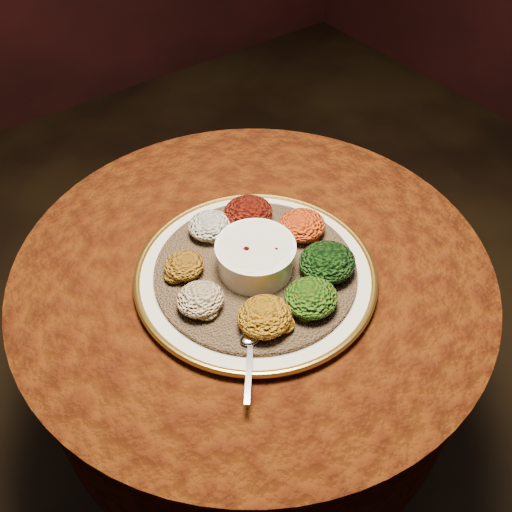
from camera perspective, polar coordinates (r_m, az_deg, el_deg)
table at (r=1.28m, az=-0.32°, el=-6.30°), size 0.96×0.96×0.73m
platter at (r=1.10m, az=-0.05°, el=-1.84°), size 0.55×0.55×0.02m
injera at (r=1.10m, az=-0.05°, el=-1.46°), size 0.48×0.48×0.01m
stew_bowl at (r=1.07m, az=-0.05°, el=0.05°), size 0.15×0.15×0.06m
spoon at (r=0.98m, az=-0.54°, el=-8.66°), size 0.11×0.12×0.01m
portion_ayib at (r=1.15m, az=-4.65°, el=3.05°), size 0.09×0.08×0.04m
portion_kitfo at (r=1.17m, az=-0.80°, el=4.37°), size 0.10×0.10×0.05m
portion_tikil at (r=1.15m, az=4.61°, el=3.09°), size 0.10×0.09×0.05m
portion_gomen at (r=1.08m, az=7.14°, el=-0.62°), size 0.11×0.10×0.05m
portion_mixveg at (r=1.02m, az=5.52°, el=-4.18°), size 0.10×0.09×0.05m
portion_kik at (r=0.99m, az=0.87°, el=-6.08°), size 0.10×0.09×0.05m
portion_timatim at (r=1.02m, az=-5.59°, el=-4.30°), size 0.09×0.08×0.04m
portion_shiro at (r=1.08m, az=-7.20°, el=-0.96°), size 0.08×0.07×0.04m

